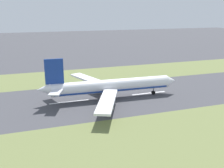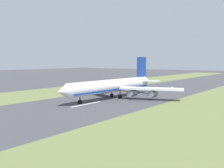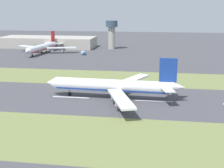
% 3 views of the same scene
% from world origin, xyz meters
% --- Properties ---
extents(ground_plane, '(800.00, 800.00, 0.00)m').
position_xyz_m(ground_plane, '(0.00, 0.00, 0.00)').
color(ground_plane, '#424247').
extents(grass_median_west, '(40.00, 600.00, 0.01)m').
position_xyz_m(grass_median_west, '(-45.00, 0.00, 0.00)').
color(grass_median_west, olive).
rests_on(grass_median_west, ground).
extents(grass_median_east, '(40.00, 600.00, 0.01)m').
position_xyz_m(grass_median_east, '(45.00, 0.00, 0.00)').
color(grass_median_east, olive).
rests_on(grass_median_east, ground).
extents(centreline_dash_mid, '(1.20, 18.00, 0.01)m').
position_xyz_m(centreline_dash_mid, '(0.00, -15.62, 0.01)').
color(centreline_dash_mid, silver).
rests_on(centreline_dash_mid, ground).
extents(centreline_dash_far, '(1.20, 18.00, 0.01)m').
position_xyz_m(centreline_dash_far, '(0.00, 24.38, 0.01)').
color(centreline_dash_far, silver).
rests_on(centreline_dash_far, ground).
extents(airplane_main_jet, '(64.08, 67.17, 20.20)m').
position_xyz_m(airplane_main_jet, '(1.45, 2.47, 6.02)').
color(airplane_main_jet, white).
rests_on(airplane_main_jet, ground).
extents(terminal_building, '(36.00, 100.41, 10.90)m').
position_xyz_m(terminal_building, '(180.62, 101.16, 5.45)').
color(terminal_building, '#A39E93').
rests_on(terminal_building, ground).
extents(control_tower, '(12.00, 12.00, 28.87)m').
position_xyz_m(control_tower, '(176.19, 31.36, 17.80)').
color(control_tower, '#A39E93').
rests_on(control_tower, ground).
extents(airplane_parked_apron, '(63.15, 60.01, 18.98)m').
position_xyz_m(airplane_parked_apron, '(137.41, 90.29, 5.66)').
color(airplane_parked_apron, silver).
rests_on(airplane_parked_apron, ground).
extents(service_truck, '(6.22, 5.13, 3.10)m').
position_xyz_m(service_truck, '(133.04, 50.88, 1.67)').
color(service_truck, '#1E51B2').
rests_on(service_truck, ground).
extents(apron_car, '(4.67, 2.71, 2.03)m').
position_xyz_m(apron_car, '(133.86, 49.39, 1.00)').
color(apron_car, '#4C4C51').
rests_on(apron_car, ground).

